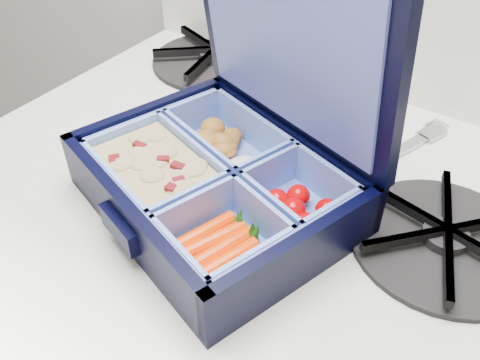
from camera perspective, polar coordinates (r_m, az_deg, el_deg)
The scene contains 4 objects.
bento_box at distance 0.49m, azimuth -2.83°, elevation -0.49°, with size 0.25×0.20×0.06m, color black, non-canonical shape.
burner_grate at distance 0.50m, azimuth 22.12°, elevation -5.70°, with size 0.17×0.17×0.02m, color black.
burner_grate_rear at distance 0.76m, azimuth -2.74°, elevation 13.77°, with size 0.18×0.18×0.02m, color black.
fork at distance 0.58m, azimuth 15.26°, elevation 1.95°, with size 0.03×0.20×0.01m, color #AEAEBA, non-canonical shape.
Camera 1 is at (0.67, 1.33, 1.33)m, focal length 38.00 mm.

